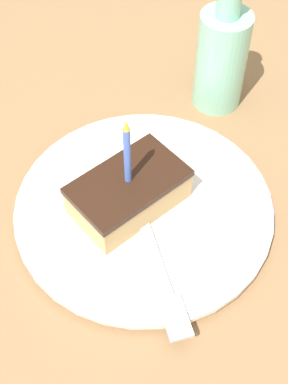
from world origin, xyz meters
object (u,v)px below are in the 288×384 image
cake_slice (129,192)px  bottle (222,57)px  plate (144,208)px  fork (159,271)px

cake_slice → bottle: (0.07, -0.21, 0.03)m
plate → cake_slice: cake_slice is taller
cake_slice → bottle: bearing=-71.3°
cake_slice → fork: (-0.09, 0.03, -0.02)m
cake_slice → bottle: size_ratio=0.72×
cake_slice → bottle: bottle is taller
plate → bottle: (0.08, -0.20, 0.06)m
fork → bottle: 0.30m
plate → cake_slice: 0.04m
cake_slice → fork: bearing=160.1°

